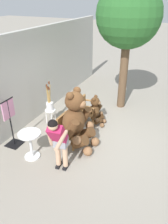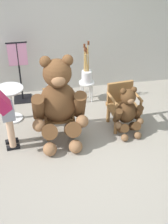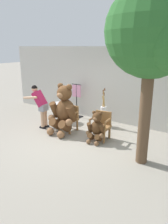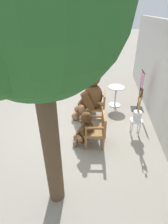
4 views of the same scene
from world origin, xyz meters
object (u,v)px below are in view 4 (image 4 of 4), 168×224
object	(u,v)px
brush_bucket	(138,113)
round_side_table	(116,94)
wooden_chair_left	(99,105)
patio_tree	(25,9)
person_visitor	(91,80)
clothing_display_stand	(140,90)
teddy_bear_small	(85,128)
teddy_bear_large	(90,94)
white_stool	(136,123)
wooden_chair_right	(97,129)

from	to	relation	value
brush_bucket	round_side_table	bearing A→B (deg)	-163.83
wooden_chair_left	patio_tree	bearing A→B (deg)	-13.76
person_visitor	clothing_display_stand	xyz separation A→B (m)	(0.35, 1.67, -0.18)
teddy_bear_small	round_side_table	world-z (taller)	teddy_bear_small
brush_bucket	clothing_display_stand	xyz separation A→B (m)	(-1.42, 0.29, 0.05)
person_visitor	clothing_display_stand	world-z (taller)	person_visitor
brush_bucket	patio_tree	size ratio (longest dim) A/B	0.23
person_visitor	clothing_display_stand	distance (m)	1.71
brush_bucket	teddy_bear_large	bearing A→B (deg)	-119.67
person_visitor	white_stool	distance (m)	2.31
teddy_bear_large	white_stool	size ratio (longest dim) A/B	3.60
round_side_table	patio_tree	bearing A→B (deg)	-18.62
patio_tree	brush_bucket	bearing A→B (deg)	141.07
teddy_bear_small	clothing_display_stand	world-z (taller)	clothing_display_stand
wooden_chair_right	patio_tree	bearing A→B (deg)	-23.29
white_stool	round_side_table	xyz separation A→B (m)	(-1.64, -0.47, 0.09)
wooden_chair_right	white_stool	bearing A→B (deg)	116.21
teddy_bear_small	round_side_table	distance (m)	2.33
wooden_chair_right	patio_tree	world-z (taller)	patio_tree
teddy_bear_small	person_visitor	world-z (taller)	person_visitor
clothing_display_stand	person_visitor	bearing A→B (deg)	-101.82
brush_bucket	clothing_display_stand	world-z (taller)	brush_bucket
teddy_bear_large	person_visitor	distance (m)	1.03
person_visitor	patio_tree	xyz separation A→B (m)	(3.95, -0.38, 2.14)
clothing_display_stand	teddy_bear_small	bearing A→B (deg)	-39.86
clothing_display_stand	teddy_bear_large	bearing A→B (deg)	-67.27
person_visitor	round_side_table	world-z (taller)	person_visitor
person_visitor	teddy_bear_small	bearing A→B (deg)	0.97
person_visitor	wooden_chair_left	bearing A→B (deg)	17.96
round_side_table	person_visitor	bearing A→B (deg)	-98.38
wooden_chair_right	teddy_bear_large	world-z (taller)	teddy_bear_large
person_visitor	patio_tree	world-z (taller)	patio_tree
teddy_bear_large	white_stool	bearing A→B (deg)	60.25
wooden_chair_left	white_stool	size ratio (longest dim) A/B	1.87
wooden_chair_right	clothing_display_stand	world-z (taller)	clothing_display_stand
patio_tree	teddy_bear_small	bearing A→B (deg)	165.62
teddy_bear_small	brush_bucket	size ratio (longest dim) A/B	1.02
white_stool	wooden_chair_left	bearing A→B (deg)	-125.60
teddy_bear_small	patio_tree	xyz separation A→B (m)	(1.65, -0.42, 2.57)
teddy_bear_small	white_stool	distance (m)	1.44
wooden_chair_right	clothing_display_stand	distance (m)	2.37
person_visitor	brush_bucket	bearing A→B (deg)	37.87
wooden_chair_left	white_stool	world-z (taller)	wooden_chair_left
wooden_chair_right	brush_bucket	bearing A→B (deg)	116.30
teddy_bear_large	white_stool	xyz separation A→B (m)	(0.75, 1.31, -0.45)
white_stool	clothing_display_stand	size ratio (longest dim) A/B	0.34
wooden_chair_left	person_visitor	xyz separation A→B (m)	(-1.02, -0.33, 0.44)
white_stool	brush_bucket	bearing A→B (deg)	176.47
patio_tree	clothing_display_stand	distance (m)	4.75
patio_tree	person_visitor	bearing A→B (deg)	174.44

